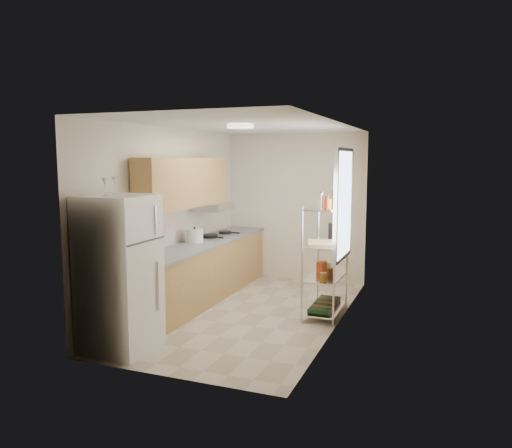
# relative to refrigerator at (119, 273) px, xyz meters

# --- Properties ---
(room) EXTENTS (2.52, 4.42, 2.62)m
(room) POSITION_rel_refrigerator_xyz_m (0.87, 1.75, 0.42)
(room) COLOR beige
(room) RESTS_ON ground
(counter_run) EXTENTS (0.63, 3.51, 0.90)m
(counter_run) POSITION_rel_refrigerator_xyz_m (-0.05, 2.18, -0.43)
(counter_run) COLOR tan
(counter_run) RESTS_ON ground
(upper_cabinets) EXTENTS (0.33, 2.20, 0.72)m
(upper_cabinets) POSITION_rel_refrigerator_xyz_m (-0.18, 1.85, 0.93)
(upper_cabinets) COLOR tan
(upper_cabinets) RESTS_ON room
(range_hood) EXTENTS (0.50, 0.60, 0.12)m
(range_hood) POSITION_rel_refrigerator_xyz_m (-0.13, 2.65, 0.51)
(range_hood) COLOR #B7BABC
(range_hood) RESTS_ON room
(window) EXTENTS (0.06, 1.00, 1.46)m
(window) POSITION_rel_refrigerator_xyz_m (2.10, 2.10, 0.67)
(window) COLOR white
(window) RESTS_ON room
(bakers_rack) EXTENTS (0.45, 0.90, 1.73)m
(bakers_rack) POSITION_rel_refrigerator_xyz_m (1.88, 2.04, 0.23)
(bakers_rack) COLOR silver
(bakers_rack) RESTS_ON ground
(ceiling_dome) EXTENTS (0.34, 0.34, 0.05)m
(ceiling_dome) POSITION_rel_refrigerator_xyz_m (0.87, 1.45, 1.69)
(ceiling_dome) COLOR white
(ceiling_dome) RESTS_ON room
(refrigerator) EXTENTS (0.72, 0.72, 1.76)m
(refrigerator) POSITION_rel_refrigerator_xyz_m (0.00, 0.00, 0.00)
(refrigerator) COLOR white
(refrigerator) RESTS_ON ground
(wine_glass_a) EXTENTS (0.07, 0.07, 0.20)m
(wine_glass_a) POSITION_rel_refrigerator_xyz_m (-0.10, 0.11, 0.98)
(wine_glass_a) COLOR silver
(wine_glass_a) RESTS_ON refrigerator
(wine_glass_b) EXTENTS (0.07, 0.07, 0.19)m
(wine_glass_b) POSITION_rel_refrigerator_xyz_m (-0.07, -0.10, 0.98)
(wine_glass_b) COLOR silver
(wine_glass_b) RESTS_ON refrigerator
(rice_cooker) EXTENTS (0.26, 0.26, 0.21)m
(rice_cooker) POSITION_rel_refrigerator_xyz_m (-0.14, 2.05, 0.12)
(rice_cooker) COLOR white
(rice_cooker) RESTS_ON counter_run
(frying_pan_large) EXTENTS (0.35, 0.35, 0.05)m
(frying_pan_large) POSITION_rel_refrigerator_xyz_m (-0.15, 2.57, 0.04)
(frying_pan_large) COLOR black
(frying_pan_large) RESTS_ON counter_run
(frying_pan_small) EXTENTS (0.21, 0.21, 0.04)m
(frying_pan_small) POSITION_rel_refrigerator_xyz_m (-0.09, 3.03, 0.04)
(frying_pan_small) COLOR black
(frying_pan_small) RESTS_ON counter_run
(cutting_board) EXTENTS (0.49, 0.57, 0.03)m
(cutting_board) POSITION_rel_refrigerator_xyz_m (1.84, 1.96, 0.15)
(cutting_board) COLOR tan
(cutting_board) RESTS_ON bakers_rack
(espresso_machine) EXTENTS (0.23, 0.27, 0.27)m
(espresso_machine) POSITION_rel_refrigerator_xyz_m (1.98, 2.30, 0.27)
(espresso_machine) COLOR black
(espresso_machine) RESTS_ON bakers_rack
(storage_bag) EXTENTS (0.13, 0.16, 0.15)m
(storage_bag) POSITION_rel_refrigerator_xyz_m (1.78, 2.23, -0.24)
(storage_bag) COLOR #AD3815
(storage_bag) RESTS_ON bakers_rack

